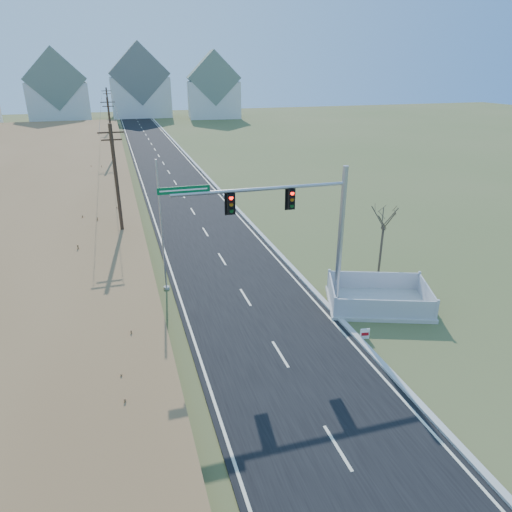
{
  "coord_description": "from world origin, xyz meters",
  "views": [
    {
      "loc": [
        -6.44,
        -18.97,
        12.65
      ],
      "look_at": [
        0.1,
        2.21,
        3.4
      ],
      "focal_mm": 32.0,
      "sensor_mm": 36.0,
      "label": 1
    }
  ],
  "objects_px": {
    "traffic_signal_mast": "(308,227)",
    "bare_tree": "(385,216)",
    "fence_enclosure": "(378,301)",
    "flagpole": "(163,241)",
    "open_sign": "(365,334)"
  },
  "relations": [
    {
      "from": "traffic_signal_mast",
      "to": "bare_tree",
      "type": "height_order",
      "value": "traffic_signal_mast"
    },
    {
      "from": "fence_enclosure",
      "to": "bare_tree",
      "type": "bearing_deg",
      "value": 78.91
    },
    {
      "from": "traffic_signal_mast",
      "to": "flagpole",
      "type": "height_order",
      "value": "flagpole"
    },
    {
      "from": "fence_enclosure",
      "to": "traffic_signal_mast",
      "type": "bearing_deg",
      "value": -175.06
    },
    {
      "from": "traffic_signal_mast",
      "to": "open_sign",
      "type": "relative_size",
      "value": 17.27
    },
    {
      "from": "open_sign",
      "to": "flagpole",
      "type": "height_order",
      "value": "flagpole"
    },
    {
      "from": "fence_enclosure",
      "to": "open_sign",
      "type": "distance_m",
      "value": 3.83
    },
    {
      "from": "bare_tree",
      "to": "traffic_signal_mast",
      "type": "bearing_deg",
      "value": -156.66
    },
    {
      "from": "fence_enclosure",
      "to": "open_sign",
      "type": "xyz_separation_m",
      "value": [
        -2.5,
        -2.89,
        0.04
      ]
    },
    {
      "from": "traffic_signal_mast",
      "to": "open_sign",
      "type": "height_order",
      "value": "traffic_signal_mast"
    },
    {
      "from": "traffic_signal_mast",
      "to": "bare_tree",
      "type": "distance_m",
      "value": 7.06
    },
    {
      "from": "open_sign",
      "to": "flagpole",
      "type": "distance_m",
      "value": 12.61
    },
    {
      "from": "open_sign",
      "to": "bare_tree",
      "type": "height_order",
      "value": "bare_tree"
    },
    {
      "from": "flagpole",
      "to": "bare_tree",
      "type": "relative_size",
      "value": 1.63
    },
    {
      "from": "fence_enclosure",
      "to": "open_sign",
      "type": "bearing_deg",
      "value": -110.37
    }
  ]
}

